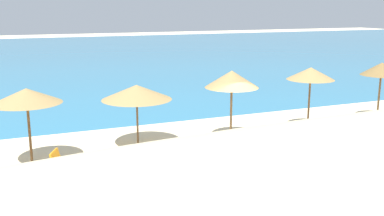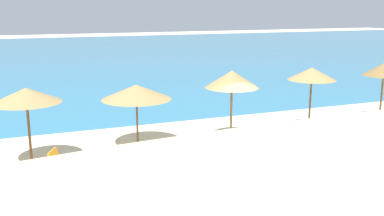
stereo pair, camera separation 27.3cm
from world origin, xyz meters
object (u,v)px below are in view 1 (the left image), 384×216
at_px(beach_umbrella_2, 27,96).
at_px(beach_umbrella_4, 232,79).
at_px(beach_umbrella_5, 311,74).
at_px(beach_umbrella_3, 137,92).
at_px(beach_umbrella_6, 382,69).
at_px(lounge_chair_0, 41,169).

distance_m(beach_umbrella_2, beach_umbrella_4, 7.67).
bearing_deg(beach_umbrella_5, beach_umbrella_3, 176.23).
bearing_deg(beach_umbrella_6, beach_umbrella_3, 178.69).
distance_m(beach_umbrella_5, lounge_chair_0, 11.69).
distance_m(beach_umbrella_2, beach_umbrella_3, 3.97).
xyz_separation_m(beach_umbrella_3, beach_umbrella_4, (3.74, -0.59, 0.36)).
xyz_separation_m(beach_umbrella_3, beach_umbrella_6, (11.87, -0.27, 0.29)).
distance_m(beach_umbrella_2, beach_umbrella_5, 11.55).
relative_size(beach_umbrella_3, beach_umbrella_4, 0.93).
relative_size(beach_umbrella_2, lounge_chair_0, 1.54).
xyz_separation_m(beach_umbrella_4, lounge_chair_0, (-7.49, -1.60, -2.14)).
bearing_deg(beach_umbrella_2, beach_umbrella_3, 7.60).
height_order(beach_umbrella_3, beach_umbrella_6, beach_umbrella_6).
relative_size(beach_umbrella_3, beach_umbrella_5, 0.96).
height_order(beach_umbrella_5, lounge_chair_0, beach_umbrella_5).
bearing_deg(lounge_chair_0, beach_umbrella_5, -58.11).
xyz_separation_m(beach_umbrella_2, beach_umbrella_5, (11.55, 0.02, 0.10)).
relative_size(beach_umbrella_4, beach_umbrella_6, 1.04).
distance_m(beach_umbrella_3, beach_umbrella_6, 11.88).
height_order(beach_umbrella_5, beach_umbrella_6, beach_umbrella_5).
distance_m(beach_umbrella_3, lounge_chair_0, 4.70).
bearing_deg(beach_umbrella_6, lounge_chair_0, -173.00).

